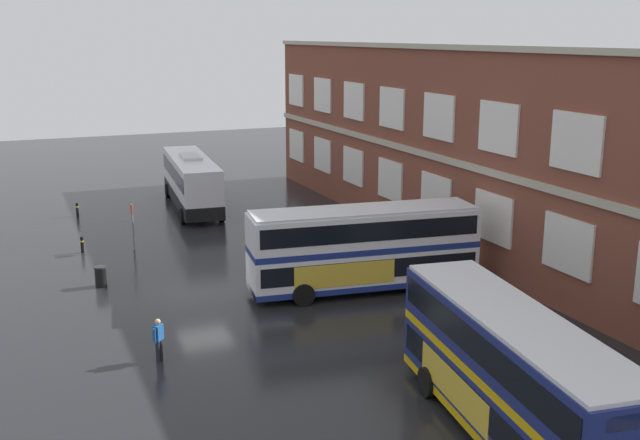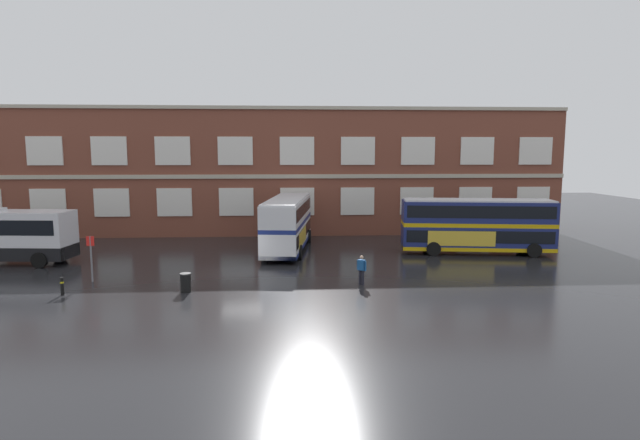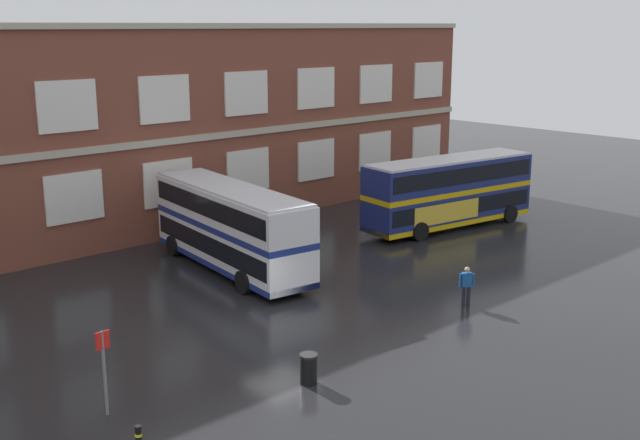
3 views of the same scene
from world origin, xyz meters
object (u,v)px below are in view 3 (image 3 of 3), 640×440
bus_stand_flag (104,365)px  station_litter_bin (309,369)px  double_decker_middle (449,191)px  waiting_passenger (467,284)px  double_decker_near (231,226)px

bus_stand_flag → station_litter_bin: 6.53m
double_decker_middle → station_litter_bin: bearing=-153.8°
double_decker_middle → station_litter_bin: 21.94m
waiting_passenger → bus_stand_flag: bus_stand_flag is taller
bus_stand_flag → station_litter_bin: size_ratio=2.62×
bus_stand_flag → double_decker_middle: bearing=15.6°
waiting_passenger → station_litter_bin: waiting_passenger is taller
bus_stand_flag → station_litter_bin: bus_stand_flag is taller
double_decker_middle → waiting_passenger: size_ratio=6.62×
station_litter_bin → double_decker_middle: bearing=26.2°
bus_stand_flag → station_litter_bin: (5.90, -2.56, -1.12)m
double_decker_middle → waiting_passenger: double_decker_middle is taller
double_decker_middle → station_litter_bin: (-19.62, -9.67, -1.63)m
double_decker_near → station_litter_bin: double_decker_near is taller
double_decker_near → waiting_passenger: 11.56m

